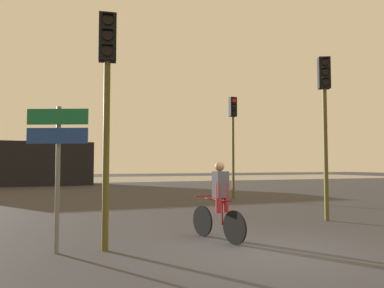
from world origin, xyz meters
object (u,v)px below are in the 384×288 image
object	(u,v)px
traffic_light_near_right	(325,107)
direction_sign_post	(58,151)
traffic_light_near_left	(107,84)
traffic_light_far_right	(233,128)
distant_building	(5,164)
cyclist	(219,200)

from	to	relation	value
traffic_light_near_right	direction_sign_post	bearing A→B (deg)	37.93
traffic_light_near_left	traffic_light_near_right	size ratio (longest dim) A/B	0.95
traffic_light_far_right	traffic_light_near_left	xyz separation A→B (m)	(-7.00, -8.26, -0.19)
distant_building	traffic_light_far_right	world-z (taller)	traffic_light_far_right
distant_building	cyclist	bearing A→B (deg)	-75.89
traffic_light_near_left	direction_sign_post	size ratio (longest dim) A/B	1.69
traffic_light_near_right	cyclist	world-z (taller)	traffic_light_near_right
traffic_light_far_right	traffic_light_near_left	world-z (taller)	traffic_light_far_right
distant_building	direction_sign_post	size ratio (longest dim) A/B	4.84
traffic_light_far_right	direction_sign_post	bearing A→B (deg)	46.64
traffic_light_far_right	traffic_light_near_left	bearing A→B (deg)	50.15
traffic_light_far_right	cyclist	xyz separation A→B (m)	(-4.67, -8.21, -2.42)
cyclist	traffic_light_near_left	bearing A→B (deg)	167.83
traffic_light_near_right	traffic_light_near_left	bearing A→B (deg)	40.02
traffic_light_near_left	traffic_light_near_right	xyz separation A→B (m)	(6.31, 1.42, 0.15)
direction_sign_post	cyclist	world-z (taller)	direction_sign_post
distant_building	traffic_light_near_left	distance (m)	24.76
distant_building	traffic_light_far_right	size ratio (longest dim) A/B	2.69
traffic_light_far_right	traffic_light_near_right	distance (m)	6.87
traffic_light_near_right	cyclist	size ratio (longest dim) A/B	2.76
traffic_light_near_left	direction_sign_post	world-z (taller)	traffic_light_near_left
distant_building	direction_sign_post	world-z (taller)	distant_building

